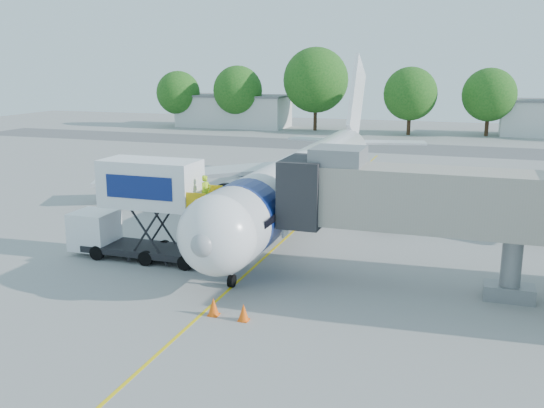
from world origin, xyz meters
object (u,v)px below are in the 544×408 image
(catering_hiloader, at_px, (141,210))
(ground_tug, at_px, (101,328))
(aircraft, at_px, (307,177))
(jet_bridge, at_px, (412,199))

(catering_hiloader, height_order, ground_tug, catering_hiloader)
(aircraft, xyz_separation_m, ground_tug, (-2.32, -20.94, -2.20))
(ground_tug, bearing_deg, aircraft, 105.09)
(aircraft, relative_size, jet_bridge, 2.71)
(catering_hiloader, distance_m, ground_tug, 10.77)
(aircraft, xyz_separation_m, jet_bridge, (7.99, -11.12, 1.39))
(jet_bridge, distance_m, catering_hiloader, 14.35)
(catering_hiloader, bearing_deg, jet_bridge, 0.01)
(aircraft, height_order, ground_tug, aircraft)
(jet_bridge, xyz_separation_m, ground_tug, (-10.31, -9.82, -3.59))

